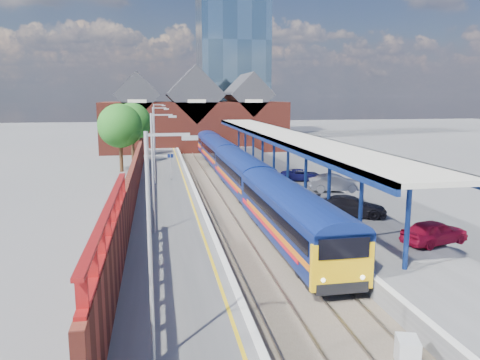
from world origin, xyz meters
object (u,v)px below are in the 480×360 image
(lamp_post_b, at_px, (155,166))
(relay_cabinet, at_px, (407,352))
(parked_car_dark, at_px, (351,206))
(parked_car_silver, at_px, (335,183))
(lamp_post_d, at_px, (155,129))
(parked_car_red, at_px, (434,232))
(lamp_post_a, at_px, (154,237))
(platform_sign, at_px, (171,162))
(train, at_px, (228,159))
(parked_car_blue, at_px, (301,175))
(lamp_post_c, at_px, (155,140))

(lamp_post_b, distance_m, relay_cabinet, 16.76)
(parked_car_dark, bearing_deg, parked_car_silver, 7.65)
(lamp_post_d, height_order, parked_car_red, lamp_post_d)
(parked_car_silver, distance_m, parked_car_dark, 8.25)
(parked_car_dark, bearing_deg, parked_car_red, -140.32)
(lamp_post_a, xyz_separation_m, platform_sign, (1.36, 32.00, -2.30))
(train, bearing_deg, parked_car_blue, -56.20)
(relay_cabinet, bearing_deg, lamp_post_a, -161.49)
(lamp_post_a, height_order, parked_car_dark, lamp_post_a)
(train, distance_m, lamp_post_d, 11.74)
(lamp_post_c, xyz_separation_m, parked_car_blue, (13.61, -0.84, -3.44))
(lamp_post_b, distance_m, lamp_post_d, 32.00)
(lamp_post_d, relative_size, platform_sign, 2.80)
(lamp_post_a, bearing_deg, lamp_post_b, 90.00)
(lamp_post_d, height_order, parked_car_silver, lamp_post_d)
(lamp_post_b, height_order, parked_car_dark, lamp_post_b)
(platform_sign, bearing_deg, lamp_post_a, -92.44)
(lamp_post_c, distance_m, parked_car_dark, 19.52)
(lamp_post_b, xyz_separation_m, parked_car_blue, (13.61, 15.16, -3.44))
(lamp_post_d, bearing_deg, parked_car_red, -68.01)
(train, relative_size, parked_car_silver, 14.87)
(lamp_post_a, distance_m, parked_car_blue, 32.36)
(lamp_post_d, bearing_deg, relay_cabinet, -79.88)
(parked_car_red, bearing_deg, relay_cabinet, 127.72)
(lamp_post_b, xyz_separation_m, parked_car_dark, (12.81, 1.66, -3.31))
(lamp_post_b, height_order, lamp_post_c, same)
(train, bearing_deg, platform_sign, -138.43)
(relay_cabinet, bearing_deg, parked_car_blue, 97.33)
(lamp_post_b, bearing_deg, lamp_post_d, 90.00)
(lamp_post_d, xyz_separation_m, parked_car_blue, (13.61, -16.84, -3.44))
(lamp_post_c, xyz_separation_m, relay_cabinet, (8.19, -29.91, -4.49))
(lamp_post_b, relative_size, parked_car_silver, 1.58)
(lamp_post_a, xyz_separation_m, parked_car_red, (14.86, 9.20, -3.32))
(train, height_order, parked_car_silver, train)
(train, xyz_separation_m, lamp_post_b, (-7.86, -23.76, 2.87))
(parked_car_red, bearing_deg, lamp_post_a, 105.69)
(parked_car_blue, bearing_deg, parked_car_dark, -168.66)
(lamp_post_c, distance_m, parked_car_blue, 14.07)
(parked_car_red, xyz_separation_m, parked_car_dark, (-2.05, 6.46, 0.01))
(lamp_post_c, relative_size, relay_cabinet, 7.00)
(parked_car_silver, height_order, parked_car_blue, parked_car_silver)
(lamp_post_d, bearing_deg, parked_car_blue, -51.05)
(parked_car_dark, xyz_separation_m, relay_cabinet, (-4.62, -15.57, -1.18))
(lamp_post_c, bearing_deg, lamp_post_b, -90.00)
(lamp_post_c, bearing_deg, platform_sign, 55.74)
(lamp_post_b, bearing_deg, parked_car_silver, 32.99)
(parked_car_red, height_order, parked_car_silver, parked_car_silver)
(train, bearing_deg, parked_car_dark, -77.36)
(parked_car_dark, bearing_deg, lamp_post_d, 44.93)
(lamp_post_a, bearing_deg, parked_car_red, 31.76)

